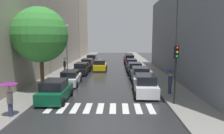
{
  "coord_description": "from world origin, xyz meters",
  "views": [
    {
      "loc": [
        1.13,
        -10.88,
        4.96
      ],
      "look_at": [
        0.53,
        17.75,
        0.92
      ],
      "focal_mm": 32.4,
      "sensor_mm": 36.0,
      "label": 1
    }
  ],
  "objects_px": {
    "parked_car_right_second": "(140,75)",
    "parked_car_right_third": "(135,69)",
    "parked_car_left_second": "(70,78)",
    "taxi_midroad": "(100,65)",
    "parked_car_right_sixth": "(129,57)",
    "pedestrian_by_kerb": "(170,77)",
    "parked_car_left_nearest": "(55,91)",
    "parked_car_left_third": "(82,69)",
    "street_tree_left": "(40,35)",
    "pedestrian_near_tree": "(65,62)",
    "traffic_light_right_corner": "(176,62)",
    "parked_car_left_fourth": "(87,64)",
    "parked_car_right_nearest": "(145,85)",
    "lamp_post_left": "(67,46)",
    "pedestrian_foreground": "(9,93)",
    "parked_car_right_fourth": "(132,64)",
    "parked_car_right_fifth": "(129,60)",
    "parked_car_left_fifth": "(92,59)"
  },
  "relations": [
    {
      "from": "parked_car_right_second",
      "to": "parked_car_right_third",
      "type": "xyz_separation_m",
      "value": [
        -0.14,
        5.43,
        -0.06
      ]
    },
    {
      "from": "parked_car_left_second",
      "to": "taxi_midroad",
      "type": "bearing_deg",
      "value": -15.71
    },
    {
      "from": "parked_car_right_sixth",
      "to": "pedestrian_by_kerb",
      "type": "bearing_deg",
      "value": -176.44
    },
    {
      "from": "parked_car_left_nearest",
      "to": "parked_car_left_third",
      "type": "relative_size",
      "value": 0.87
    },
    {
      "from": "parked_car_left_nearest",
      "to": "parked_car_right_second",
      "type": "bearing_deg",
      "value": -46.17
    },
    {
      "from": "parked_car_left_third",
      "to": "street_tree_left",
      "type": "relative_size",
      "value": 0.62
    },
    {
      "from": "parked_car_right_second",
      "to": "taxi_midroad",
      "type": "relative_size",
      "value": 1.07
    },
    {
      "from": "parked_car_left_nearest",
      "to": "parked_car_left_second",
      "type": "height_order",
      "value": "parked_car_left_nearest"
    },
    {
      "from": "pedestrian_near_tree",
      "to": "traffic_light_right_corner",
      "type": "relative_size",
      "value": 0.49
    },
    {
      "from": "parked_car_left_fourth",
      "to": "parked_car_right_nearest",
      "type": "relative_size",
      "value": 1.04
    },
    {
      "from": "pedestrian_by_kerb",
      "to": "lamp_post_left",
      "type": "bearing_deg",
      "value": -89.2
    },
    {
      "from": "parked_car_left_fourth",
      "to": "traffic_light_right_corner",
      "type": "height_order",
      "value": "traffic_light_right_corner"
    },
    {
      "from": "pedestrian_foreground",
      "to": "parked_car_left_second",
      "type": "bearing_deg",
      "value": 118.98
    },
    {
      "from": "parked_car_right_nearest",
      "to": "parked_car_right_fourth",
      "type": "relative_size",
      "value": 1.01
    },
    {
      "from": "parked_car_left_third",
      "to": "pedestrian_near_tree",
      "type": "bearing_deg",
      "value": 87.56
    },
    {
      "from": "parked_car_right_fifth",
      "to": "pedestrian_by_kerb",
      "type": "relative_size",
      "value": 2.02
    },
    {
      "from": "pedestrian_foreground",
      "to": "pedestrian_near_tree",
      "type": "relative_size",
      "value": 0.97
    },
    {
      "from": "parked_car_left_fourth",
      "to": "pedestrian_near_tree",
      "type": "xyz_separation_m",
      "value": [
        -2.41,
        -5.7,
        0.9
      ]
    },
    {
      "from": "taxi_midroad",
      "to": "pedestrian_near_tree",
      "type": "relative_size",
      "value": 2.1
    },
    {
      "from": "street_tree_left",
      "to": "parked_car_right_fourth",
      "type": "bearing_deg",
      "value": 57.63
    },
    {
      "from": "parked_car_left_third",
      "to": "parked_car_right_nearest",
      "type": "distance_m",
      "value": 12.88
    },
    {
      "from": "parked_car_left_second",
      "to": "parked_car_right_third",
      "type": "relative_size",
      "value": 0.98
    },
    {
      "from": "parked_car_left_third",
      "to": "pedestrian_near_tree",
      "type": "height_order",
      "value": "pedestrian_near_tree"
    },
    {
      "from": "street_tree_left",
      "to": "parked_car_right_third",
      "type": "bearing_deg",
      "value": 44.37
    },
    {
      "from": "parked_car_left_second",
      "to": "parked_car_right_second",
      "type": "relative_size",
      "value": 0.96
    },
    {
      "from": "parked_car_left_third",
      "to": "parked_car_right_sixth",
      "type": "height_order",
      "value": "parked_car_right_sixth"
    },
    {
      "from": "parked_car_right_sixth",
      "to": "pedestrian_foreground",
      "type": "xyz_separation_m",
      "value": [
        -9.39,
        -34.24,
        0.9
      ]
    },
    {
      "from": "parked_car_right_fifth",
      "to": "pedestrian_near_tree",
      "type": "xyz_separation_m",
      "value": [
        -9.93,
        -11.41,
        0.81
      ]
    },
    {
      "from": "parked_car_left_fifth",
      "to": "lamp_post_left",
      "type": "relative_size",
      "value": 0.65
    },
    {
      "from": "parked_car_right_nearest",
      "to": "street_tree_left",
      "type": "distance_m",
      "value": 10.68
    },
    {
      "from": "parked_car_left_nearest",
      "to": "pedestrian_by_kerb",
      "type": "xyz_separation_m",
      "value": [
        9.59,
        1.82,
        0.8
      ]
    },
    {
      "from": "parked_car_right_sixth",
      "to": "pedestrian_near_tree",
      "type": "height_order",
      "value": "pedestrian_near_tree"
    },
    {
      "from": "parked_car_left_fifth",
      "to": "taxi_midroad",
      "type": "height_order",
      "value": "taxi_midroad"
    },
    {
      "from": "parked_car_right_third",
      "to": "street_tree_left",
      "type": "bearing_deg",
      "value": 134.27
    },
    {
      "from": "parked_car_left_second",
      "to": "parked_car_right_third",
      "type": "height_order",
      "value": "parked_car_right_third"
    },
    {
      "from": "parked_car_left_nearest",
      "to": "street_tree_left",
      "type": "xyz_separation_m",
      "value": [
        -2.18,
        3.19,
        4.49
      ]
    },
    {
      "from": "parked_car_right_sixth",
      "to": "parked_car_right_fifth",
      "type": "bearing_deg",
      "value": 177.91
    },
    {
      "from": "parked_car_left_nearest",
      "to": "parked_car_right_nearest",
      "type": "height_order",
      "value": "parked_car_right_nearest"
    },
    {
      "from": "parked_car_right_second",
      "to": "pedestrian_by_kerb",
      "type": "height_order",
      "value": "pedestrian_by_kerb"
    },
    {
      "from": "parked_car_left_third",
      "to": "pedestrian_by_kerb",
      "type": "distance_m",
      "value": 14.36
    },
    {
      "from": "parked_car_right_nearest",
      "to": "parked_car_right_fourth",
      "type": "xyz_separation_m",
      "value": [
        0.04,
        16.47,
        -0.12
      ]
    },
    {
      "from": "parked_car_left_nearest",
      "to": "parked_car_left_fifth",
      "type": "bearing_deg",
      "value": 0.41
    },
    {
      "from": "parked_car_left_second",
      "to": "parked_car_right_second",
      "type": "distance_m",
      "value": 7.84
    },
    {
      "from": "parked_car_right_third",
      "to": "taxi_midroad",
      "type": "relative_size",
      "value": 1.05
    },
    {
      "from": "parked_car_left_third",
      "to": "parked_car_left_nearest",
      "type": "bearing_deg",
      "value": -178.97
    },
    {
      "from": "parked_car_left_third",
      "to": "parked_car_left_fourth",
      "type": "xyz_separation_m",
      "value": [
        -0.06,
        5.85,
        -0.0
      ]
    },
    {
      "from": "parked_car_right_third",
      "to": "pedestrian_foreground",
      "type": "relative_size",
      "value": 2.26
    },
    {
      "from": "taxi_midroad",
      "to": "lamp_post_left",
      "type": "xyz_separation_m",
      "value": [
        -4.15,
        -4.28,
        3.22
      ]
    },
    {
      "from": "parked_car_left_second",
      "to": "pedestrian_by_kerb",
      "type": "xyz_separation_m",
      "value": [
        9.66,
        -3.91,
        0.87
      ]
    },
    {
      "from": "parked_car_right_nearest",
      "to": "parked_car_right_third",
      "type": "relative_size",
      "value": 0.99
    }
  ]
}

